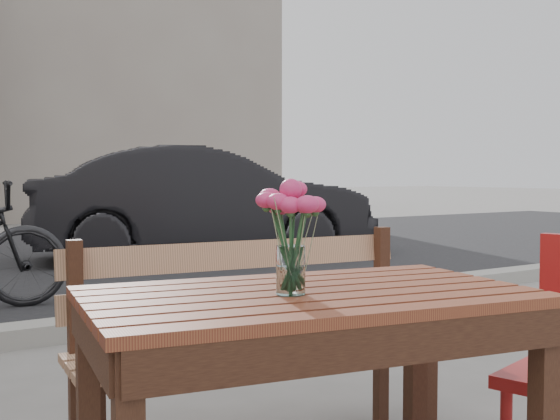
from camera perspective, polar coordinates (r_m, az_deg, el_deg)
name	(u,v)px	position (r m, az deg, el deg)	size (l,w,h in m)	color
main_table	(309,335)	(1.90, 2.36, -10.11)	(1.27, 0.88, 0.72)	#602619
main_bench	(253,319)	(2.56, -2.23, -8.87)	(1.38, 0.55, 0.83)	#91664B
main_vase	(291,223)	(1.79, 0.88, -1.05)	(0.16, 0.16, 0.30)	white
parked_car	(201,203)	(8.58, -6.42, 0.58)	(1.42, 4.08, 1.34)	black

